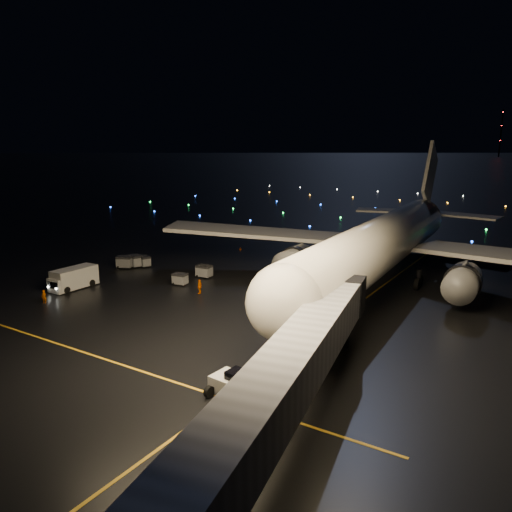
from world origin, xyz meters
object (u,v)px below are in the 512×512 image
object	(u,v)px
belt_loader	(280,307)
crew_b	(75,281)
baggage_cart_4	(135,261)
baggage_cart_1	(204,271)
service_truck	(75,278)
pushback_tug	(238,384)
baggage_cart_2	(145,261)
crew_c	(200,287)
airliner	(390,212)
crew_a	(44,297)
baggage_cart_3	(125,262)
baggage_cart_0	(180,279)

from	to	relation	value
belt_loader	crew_b	size ratio (longest dim) A/B	3.54
belt_loader	baggage_cart_4	size ratio (longest dim) A/B	3.03
baggage_cart_1	service_truck	bearing A→B (deg)	-133.97
pushback_tug	crew_b	bearing A→B (deg)	165.06
baggage_cart_2	service_truck	bearing A→B (deg)	-64.79
crew_c	baggage_cart_4	xyz separation A→B (m)	(-16.71, 5.67, -0.01)
airliner	belt_loader	world-z (taller)	airliner
crew_a	crew_c	xyz separation A→B (m)	(12.84, 12.45, 0.12)
pushback_tug	baggage_cart_3	bearing A→B (deg)	152.56
baggage_cart_3	baggage_cart_2	bearing A→B (deg)	28.50
baggage_cart_4	baggage_cart_1	bearing A→B (deg)	22.78
crew_a	baggage_cart_2	size ratio (longest dim) A/B	0.84
baggage_cart_0	baggage_cart_2	distance (m)	12.01
pushback_tug	crew_c	size ratio (longest dim) A/B	2.25
crew_a	baggage_cart_1	size ratio (longest dim) A/B	0.78
baggage_cart_1	baggage_cart_2	world-z (taller)	baggage_cart_1
crew_c	service_truck	bearing A→B (deg)	-81.00
baggage_cart_0	baggage_cart_4	world-z (taller)	baggage_cart_4
baggage_cart_0	baggage_cart_4	xyz separation A→B (m)	(-12.07, 3.92, 0.13)
belt_loader	service_truck	xyz separation A→B (m)	(-28.03, -3.38, -0.19)
airliner	baggage_cart_0	xyz separation A→B (m)	(-21.96, -16.45, -8.46)
crew_a	baggage_cart_0	distance (m)	16.40
baggage_cart_0	baggage_cart_3	world-z (taller)	baggage_cart_3
baggage_cart_0	baggage_cart_2	bearing A→B (deg)	149.15
airliner	baggage_cart_0	distance (m)	28.71
baggage_cart_4	crew_c	bearing A→B (deg)	0.97
crew_c	belt_loader	bearing A→B (deg)	61.88
airliner	baggage_cart_1	bearing A→B (deg)	-154.19
baggage_cart_1	baggage_cart_0	bearing A→B (deg)	-98.83
airliner	belt_loader	size ratio (longest dim) A/B	10.30
crew_b	baggage_cart_1	world-z (taller)	crew_b
baggage_cart_3	crew_c	bearing A→B (deg)	-37.38
pushback_tug	service_truck	xyz separation A→B (m)	(-33.20, 11.92, 0.37)
pushback_tug	crew_c	world-z (taller)	pushback_tug
service_truck	baggage_cart_1	world-z (taller)	service_truck
belt_loader	crew_c	size ratio (longest dim) A/B	3.50
pushback_tug	baggage_cart_2	world-z (taller)	pushback_tug
baggage_cart_2	baggage_cart_1	bearing A→B (deg)	21.14
belt_loader	baggage_cart_2	world-z (taller)	belt_loader
baggage_cart_4	airliner	bearing A→B (deg)	39.94
airliner	baggage_cart_3	world-z (taller)	airliner
crew_b	crew_c	world-z (taller)	crew_c
service_truck	baggage_cart_2	world-z (taller)	service_truck
baggage_cart_1	baggage_cart_4	world-z (taller)	baggage_cart_4
crew_c	baggage_cart_0	distance (m)	4.96
belt_loader	baggage_cart_0	size ratio (longest dim) A/B	3.54
baggage_cart_2	crew_b	bearing A→B (deg)	-65.54
crew_a	baggage_cart_4	bearing A→B (deg)	81.16
pushback_tug	service_truck	size ratio (longest dim) A/B	0.56
baggage_cart_2	baggage_cart_4	bearing A→B (deg)	-119.24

